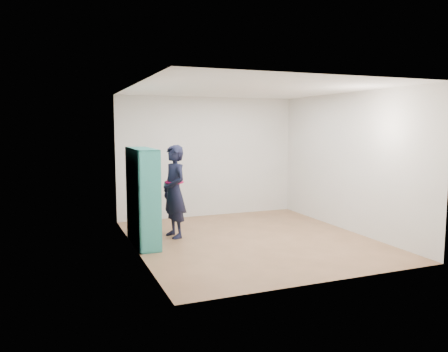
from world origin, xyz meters
name	(u,v)px	position (x,y,z in m)	size (l,w,h in m)	color
floor	(251,240)	(0.00, 0.00, 0.00)	(4.50, 4.50, 0.00)	brown
ceiling	(253,89)	(0.00, 0.00, 2.60)	(4.50, 4.50, 0.00)	white
wall_left	(135,170)	(-2.00, 0.00, 1.30)	(0.02, 4.50, 2.60)	silver
wall_right	(348,162)	(2.00, 0.00, 1.30)	(0.02, 4.50, 2.60)	silver
wall_back	(208,157)	(0.00, 2.25, 1.30)	(4.00, 0.02, 2.60)	silver
wall_front	(329,181)	(0.00, -2.25, 1.30)	(4.00, 0.02, 2.60)	silver
bookshelf	(141,198)	(-1.84, 0.41, 0.79)	(0.35, 1.21, 1.61)	teal
person	(174,191)	(-1.20, 0.68, 0.83)	(0.51, 0.67, 1.65)	black
smartphone	(165,186)	(-1.36, 0.72, 0.93)	(0.04, 0.09, 0.12)	silver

